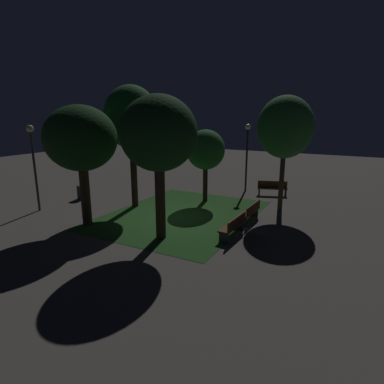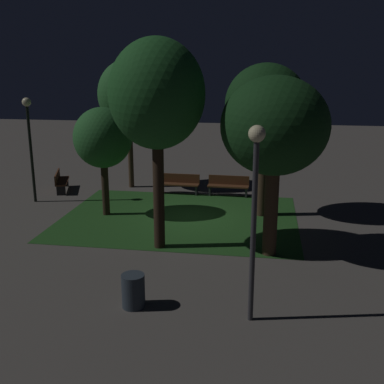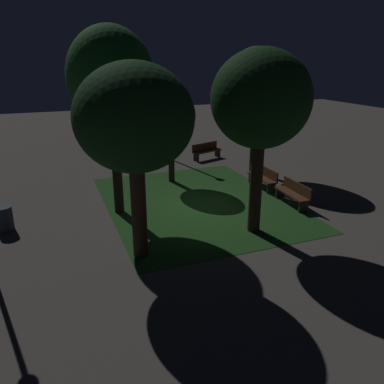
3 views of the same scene
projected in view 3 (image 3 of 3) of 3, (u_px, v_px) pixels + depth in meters
ground_plane at (200, 206)px, 14.61m from camera, size 60.00×60.00×0.00m
grass_lawn at (196, 202)px, 15.04m from camera, size 8.78×6.78×0.01m
bench_front_right at (294, 193)px, 14.63m from camera, size 1.82×0.55×0.88m
bench_by_lamp at (263, 177)px, 16.57m from camera, size 1.81×0.52×0.88m
bench_near_trees at (206, 150)px, 21.26m from camera, size 1.04×1.86×0.88m
tree_lawn_side at (111, 78)px, 12.51m from camera, size 2.84×2.84×6.40m
tree_left_canopy at (171, 116)px, 16.53m from camera, size 2.17×2.17×4.12m
tree_near_wall at (134, 120)px, 9.76m from camera, size 3.11×3.11×5.34m
tree_back_right at (256, 82)px, 17.73m from camera, size 2.76×2.76×5.85m
tree_tall_center at (261, 101)px, 11.21m from camera, size 2.97×2.97×5.68m
lamp_post_near_wall at (172, 105)px, 20.08m from camera, size 0.36×0.36×4.34m
trash_bin at (4, 219)px, 12.46m from camera, size 0.56×0.56×0.82m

